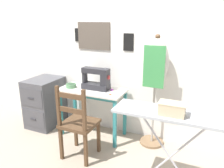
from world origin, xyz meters
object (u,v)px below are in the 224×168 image
object	(u,v)px
scissors	(112,95)
wooden_chair	(78,124)
fabric_bowl	(71,86)
ironing_board	(173,119)
filing_cabinet	(45,102)
thread_spool_near_machine	(112,89)
sewing_machine	(97,80)
storage_box	(172,109)
dress_form	(156,69)

from	to	relation	value
scissors	wooden_chair	bearing A→B (deg)	-119.72
fabric_bowl	ironing_board	xyz separation A→B (m)	(1.52, -0.68, 0.08)
wooden_chair	filing_cabinet	world-z (taller)	wooden_chair
thread_spool_near_machine	filing_cabinet	bearing A→B (deg)	-176.88
sewing_machine	thread_spool_near_machine	world-z (taller)	sewing_machine
sewing_machine	storage_box	bearing A→B (deg)	-35.47
filing_cabinet	storage_box	bearing A→B (deg)	-20.35
scissors	filing_cabinet	bearing A→B (deg)	175.71
thread_spool_near_machine	dress_form	xyz separation A→B (m)	(0.57, 0.07, 0.32)
filing_cabinet	dress_form	world-z (taller)	dress_form
sewing_machine	filing_cabinet	xyz separation A→B (m)	(-0.91, -0.05, -0.46)
fabric_bowl	dress_form	bearing A→B (deg)	8.19
filing_cabinet	ironing_board	world-z (taller)	ironing_board
storage_box	thread_spool_near_machine	bearing A→B (deg)	138.20
thread_spool_near_machine	storage_box	bearing A→B (deg)	-41.80
scissors	thread_spool_near_machine	distance (m)	0.17
fabric_bowl	thread_spool_near_machine	distance (m)	0.60
filing_cabinet	sewing_machine	bearing A→B (deg)	2.97
filing_cabinet	ironing_board	size ratio (longest dim) A/B	0.72
dress_form	ironing_board	world-z (taller)	dress_form
wooden_chair	filing_cabinet	xyz separation A→B (m)	(-0.95, 0.53, -0.06)
sewing_machine	wooden_chair	xyz separation A→B (m)	(0.04, -0.58, -0.40)
thread_spool_near_machine	fabric_bowl	bearing A→B (deg)	-170.82
sewing_machine	dress_form	bearing A→B (deg)	6.22
filing_cabinet	ironing_board	bearing A→B (deg)	-19.10
fabric_bowl	ironing_board	bearing A→B (deg)	-24.02
thread_spool_near_machine	filing_cabinet	world-z (taller)	filing_cabinet
thread_spool_near_machine	storage_box	size ratio (longest dim) A/B	0.18
wooden_chair	dress_form	xyz separation A→B (m)	(0.74, 0.66, 0.60)
thread_spool_near_machine	wooden_chair	bearing A→B (deg)	-106.64
ironing_board	storage_box	world-z (taller)	storage_box
storage_box	filing_cabinet	bearing A→B (deg)	159.65
wooden_chair	filing_cabinet	bearing A→B (deg)	150.88
scissors	dress_form	distance (m)	0.64
sewing_machine	fabric_bowl	distance (m)	0.40
filing_cabinet	dress_form	bearing A→B (deg)	4.47
fabric_bowl	scissors	bearing A→B (deg)	-4.77
ironing_board	sewing_machine	bearing A→B (deg)	146.38
sewing_machine	filing_cabinet	distance (m)	1.03
fabric_bowl	filing_cabinet	xyz separation A→B (m)	(-0.54, 0.03, -0.35)
sewing_machine	thread_spool_near_machine	size ratio (longest dim) A/B	9.84
fabric_bowl	wooden_chair	size ratio (longest dim) A/B	0.15
sewing_machine	filing_cabinet	size ratio (longest dim) A/B	0.53
wooden_chair	fabric_bowl	bearing A→B (deg)	130.02
wooden_chair	storage_box	xyz separation A→B (m)	(1.09, -0.23, 0.48)
wooden_chair	storage_box	size ratio (longest dim) A/B	4.13
sewing_machine	storage_box	size ratio (longest dim) A/B	1.76
dress_form	ironing_board	size ratio (longest dim) A/B	1.40
filing_cabinet	storage_box	xyz separation A→B (m)	(2.05, -0.76, 0.54)
sewing_machine	scissors	distance (m)	0.35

